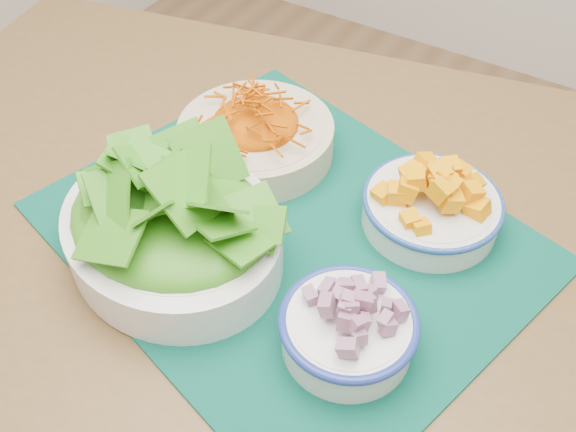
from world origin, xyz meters
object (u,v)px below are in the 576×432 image
at_px(table, 267,249).
at_px(carrot_bowl, 256,130).
at_px(lettuce_bowl, 170,219).
at_px(onion_bowl, 348,326).
at_px(placemat, 288,233).
at_px(squash_bowl, 433,201).

height_order(table, carrot_bowl, carrot_bowl).
distance_m(lettuce_bowl, onion_bowl, 0.25).
xyz_separation_m(placemat, carrot_bowl, (-0.13, 0.11, 0.04)).
relative_size(squash_bowl, onion_bowl, 0.96).
bearing_deg(placemat, table, 168.26).
bearing_deg(lettuce_bowl, placemat, 62.82).
height_order(placemat, squash_bowl, squash_bowl).
bearing_deg(table, onion_bowl, -47.21).
xyz_separation_m(placemat, squash_bowl, (0.15, 0.11, 0.04)).
distance_m(carrot_bowl, onion_bowl, 0.35).
distance_m(placemat, onion_bowl, 0.19).
bearing_deg(onion_bowl, squash_bowl, 89.33).
relative_size(table, squash_bowl, 7.75).
bearing_deg(table, placemat, -39.51).
xyz_separation_m(placemat, onion_bowl, (0.15, -0.11, 0.04)).
distance_m(table, lettuce_bowl, 0.21).
distance_m(placemat, carrot_bowl, 0.17).
distance_m(squash_bowl, lettuce_bowl, 0.34).
xyz_separation_m(carrot_bowl, onion_bowl, (0.27, -0.23, -0.01)).
bearing_deg(carrot_bowl, onion_bowl, -39.60).
xyz_separation_m(placemat, lettuce_bowl, (-0.10, -0.11, 0.07)).
relative_size(placemat, carrot_bowl, 2.01).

